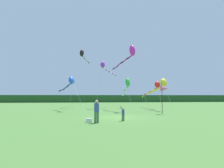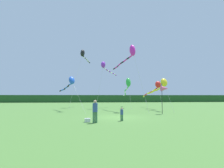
% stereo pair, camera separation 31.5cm
% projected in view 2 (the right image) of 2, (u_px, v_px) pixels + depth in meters
% --- Properties ---
extents(ground_plane, '(120.00, 120.00, 0.00)m').
position_uv_depth(ground_plane, '(118.00, 117.00, 18.01)').
color(ground_plane, '#477533').
extents(distant_treeline, '(108.00, 2.90, 2.53)m').
position_uv_depth(distant_treeline, '(101.00, 99.00, 62.78)').
color(distant_treeline, '#234C23').
rests_on(distant_treeline, ground).
extents(person_adult, '(0.40, 0.40, 1.83)m').
position_uv_depth(person_adult, '(95.00, 110.00, 14.28)').
color(person_adult, '#3F724C').
rests_on(person_adult, ground).
extents(person_child, '(0.25, 0.25, 1.15)m').
position_uv_depth(person_child, '(122.00, 113.00, 15.41)').
color(person_child, '#3F724C').
rests_on(person_child, ground).
extents(cooler_box, '(0.47, 0.34, 0.31)m').
position_uv_depth(cooler_box, '(87.00, 120.00, 14.64)').
color(cooler_box, silver).
rests_on(cooler_box, ground).
extents(banner_flag_pole, '(0.90, 0.70, 3.77)m').
position_uv_depth(banner_flag_pole, '(164.00, 89.00, 21.77)').
color(banner_flag_pole, black).
rests_on(banner_flag_pole, ground).
extents(kite_green, '(0.98, 9.49, 5.57)m').
position_uv_depth(kite_green, '(128.00, 84.00, 32.79)').
color(kite_green, '#B2B2B2').
rests_on(kite_green, ground).
extents(kite_black, '(3.37, 8.21, 11.58)m').
position_uv_depth(kite_black, '(83.00, 54.00, 35.54)').
color(kite_black, '#B2B2B2').
rests_on(kite_black, ground).
extents(kite_blue, '(4.72, 7.90, 5.13)m').
position_uv_depth(kite_blue, '(70.00, 82.00, 25.95)').
color(kite_blue, '#B2B2B2').
rests_on(kite_blue, ground).
extents(kite_magenta, '(3.64, 8.97, 9.78)m').
position_uv_depth(kite_magenta, '(131.00, 53.00, 26.27)').
color(kite_magenta, '#B2B2B2').
rests_on(kite_magenta, ground).
extents(kite_purple, '(4.23, 5.71, 8.46)m').
position_uv_depth(kite_purple, '(105.00, 66.00, 32.29)').
color(kite_purple, '#B2B2B2').
rests_on(kite_purple, ground).
extents(kite_red, '(1.32, 8.65, 4.68)m').
position_uv_depth(kite_red, '(156.00, 87.00, 29.91)').
color(kite_red, '#B2B2B2').
rests_on(kite_red, ground).
extents(kite_yellow, '(1.71, 6.44, 4.84)m').
position_uv_depth(kite_yellow, '(162.00, 84.00, 26.03)').
color(kite_yellow, '#B2B2B2').
rests_on(kite_yellow, ground).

